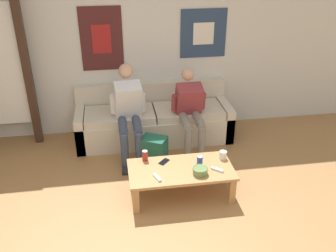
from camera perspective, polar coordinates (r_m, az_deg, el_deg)
wall_back at (r=5.34m, az=-5.76°, el=12.07°), size 10.00×0.07×2.55m
couch at (r=5.38m, az=-2.17°, el=0.82°), size 2.18×0.73×0.75m
coffee_table at (r=4.22m, az=1.96°, el=-7.12°), size 1.17×0.59×0.35m
person_seated_adult at (r=4.88m, az=-6.03°, el=2.51°), size 0.47×0.88×1.18m
person_seated_teen at (r=4.98m, az=3.41°, el=2.54°), size 0.47×0.82×1.09m
backpack at (r=4.77m, az=-2.19°, el=-4.08°), size 0.38×0.35×0.40m
ceramic_bowl at (r=4.09m, az=4.92°, el=-6.77°), size 0.17×0.17×0.08m
pillar_candle at (r=4.38m, az=8.38°, el=-4.39°), size 0.09×0.09×0.11m
drink_can_blue at (r=4.21m, az=4.86°, el=-5.36°), size 0.07×0.07×0.12m
drink_can_red at (r=4.30m, az=-3.53°, el=-4.53°), size 0.07×0.07×0.12m
game_controller_near_left at (r=4.02m, az=-1.68°, el=-7.85°), size 0.08×0.15×0.03m
game_controller_near_right at (r=4.18m, az=7.50°, el=-6.60°), size 0.13×0.12×0.03m
cell_phone at (r=4.29m, az=-0.60°, el=-5.45°), size 0.14×0.14×0.01m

